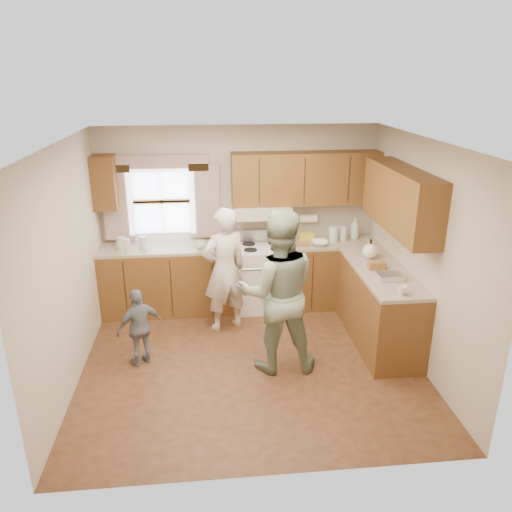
{
  "coord_description": "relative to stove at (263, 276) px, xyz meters",
  "views": [
    {
      "loc": [
        -0.46,
        -4.97,
        3.15
      ],
      "look_at": [
        0.1,
        0.4,
        1.15
      ],
      "focal_mm": 35.0,
      "sensor_mm": 36.0,
      "label": 1
    }
  ],
  "objects": [
    {
      "name": "child",
      "position": [
        -1.54,
        -1.33,
        -0.01
      ],
      "size": [
        0.58,
        0.46,
        0.92
      ],
      "primitive_type": "imported",
      "rotation": [
        0.0,
        0.0,
        3.66
      ],
      "color": "slate",
      "rests_on": "ground"
    },
    {
      "name": "kitchen_fixtures",
      "position": [
        0.31,
        -0.36,
        0.37
      ],
      "size": [
        3.8,
        2.25,
        2.15
      ],
      "color": "#482A0F",
      "rests_on": "ground"
    },
    {
      "name": "room",
      "position": [
        -0.3,
        -1.44,
        0.78
      ],
      "size": [
        3.8,
        3.8,
        3.8
      ],
      "color": "#452315",
      "rests_on": "ground"
    },
    {
      "name": "woman_right",
      "position": [
        -0.02,
        -1.55,
        0.45
      ],
      "size": [
        0.91,
        0.71,
        1.83
      ],
      "primitive_type": "imported",
      "rotation": [
        0.0,
        0.0,
        3.12
      ],
      "color": "#233824",
      "rests_on": "ground"
    },
    {
      "name": "woman_left",
      "position": [
        -0.55,
        -0.59,
        0.34
      ],
      "size": [
        0.69,
        0.59,
        1.62
      ],
      "primitive_type": "imported",
      "rotation": [
        0.0,
        0.0,
        3.54
      ],
      "color": "beige",
      "rests_on": "ground"
    },
    {
      "name": "stove",
      "position": [
        0.0,
        0.0,
        0.0
      ],
      "size": [
        0.76,
        0.67,
        1.07
      ],
      "color": "silver",
      "rests_on": "ground"
    }
  ]
}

